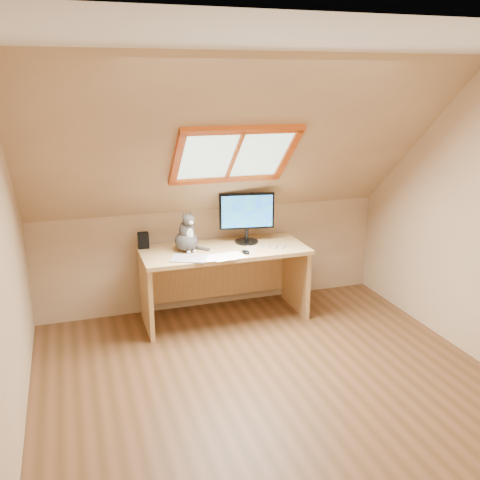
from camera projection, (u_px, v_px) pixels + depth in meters
name	position (u px, v px, depth m)	size (l,w,h in m)	color
ground	(277.00, 393.00, 3.95)	(3.50, 3.50, 0.00)	brown
room_shell	(287.00, 207.00, 3.46)	(3.52, 3.52, 2.41)	tan
desk	(222.00, 268.00, 5.13)	(1.55, 0.68, 0.71)	tan
monitor	(247.00, 214.00, 5.10)	(0.53, 0.22, 0.49)	black
cat	(186.00, 236.00, 4.89)	(0.27, 0.30, 0.39)	#4A4541
desk_speaker	(143.00, 240.00, 5.00)	(0.10, 0.10, 0.14)	black
graphics_tablet	(189.00, 259.00, 4.69)	(0.30, 0.22, 0.01)	#B2B2B7
mouse	(246.00, 252.00, 4.85)	(0.05, 0.10, 0.03)	black
papers	(226.00, 257.00, 4.75)	(0.33, 0.27, 0.00)	white
cables	(265.00, 248.00, 5.00)	(0.51, 0.26, 0.01)	silver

